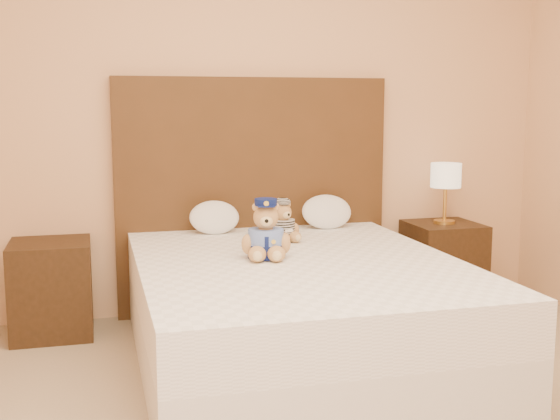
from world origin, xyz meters
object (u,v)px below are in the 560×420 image
(bed, at_px, (297,311))
(teddy_police, at_px, (266,229))
(teddy_prisoner, at_px, (283,221))
(lamp, at_px, (446,178))
(pillow_left, at_px, (214,216))
(pillow_right, at_px, (327,210))
(nightstand_right, at_px, (443,264))
(nightstand_left, at_px, (52,289))

(bed, distance_m, teddy_police, 0.46)
(bed, distance_m, teddy_prisoner, 0.62)
(lamp, height_order, pillow_left, lamp)
(pillow_left, distance_m, pillow_right, 0.72)
(nightstand_right, bearing_deg, teddy_prisoner, -164.73)
(lamp, relative_size, teddy_prisoner, 1.70)
(teddy_prisoner, xyz_separation_m, pillow_right, (0.39, 0.36, -0.00))
(teddy_prisoner, bearing_deg, bed, -114.13)
(lamp, bearing_deg, teddy_prisoner, -164.73)
(nightstand_left, height_order, teddy_police, teddy_police)
(lamp, distance_m, pillow_right, 0.83)
(lamp, relative_size, pillow_right, 1.23)
(lamp, relative_size, pillow_left, 1.31)
(teddy_police, relative_size, pillow_right, 0.94)
(nightstand_left, bearing_deg, teddy_prisoner, -14.16)
(lamp, bearing_deg, nightstand_left, 180.00)
(nightstand_right, bearing_deg, teddy_police, -152.14)
(lamp, bearing_deg, pillow_right, 177.89)
(teddy_police, distance_m, pillow_right, 0.97)
(bed, relative_size, teddy_police, 6.55)
(teddy_police, height_order, pillow_right, teddy_police)
(teddy_prisoner, height_order, pillow_left, teddy_prisoner)
(teddy_police, xyz_separation_m, pillow_left, (-0.14, 0.77, -0.04))
(pillow_right, bearing_deg, pillow_left, 180.00)
(teddy_police, bearing_deg, bed, -10.78)
(bed, xyz_separation_m, nightstand_right, (1.25, 0.80, -0.00))
(teddy_prisoner, distance_m, pillow_left, 0.49)
(nightstand_right, xyz_separation_m, teddy_police, (-1.40, -0.74, 0.43))
(bed, bearing_deg, pillow_right, 62.27)
(nightstand_right, xyz_separation_m, pillow_left, (-1.54, 0.03, 0.38))
(nightstand_right, xyz_separation_m, lamp, (-0.00, 0.00, 0.57))
(teddy_prisoner, bearing_deg, pillow_left, 115.01)
(nightstand_right, distance_m, teddy_police, 1.64)
(lamp, xyz_separation_m, teddy_prisoner, (-1.20, -0.33, -0.18))
(bed, relative_size, nightstand_left, 3.64)
(pillow_left, bearing_deg, pillow_right, 0.00)
(nightstand_right, height_order, pillow_left, pillow_left)
(bed, bearing_deg, lamp, 32.62)
(teddy_police, xyz_separation_m, teddy_prisoner, (0.20, 0.41, -0.04))
(nightstand_left, distance_m, teddy_police, 1.39)
(nightstand_left, height_order, nightstand_right, same)
(teddy_police, bearing_deg, teddy_prisoner, 74.96)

